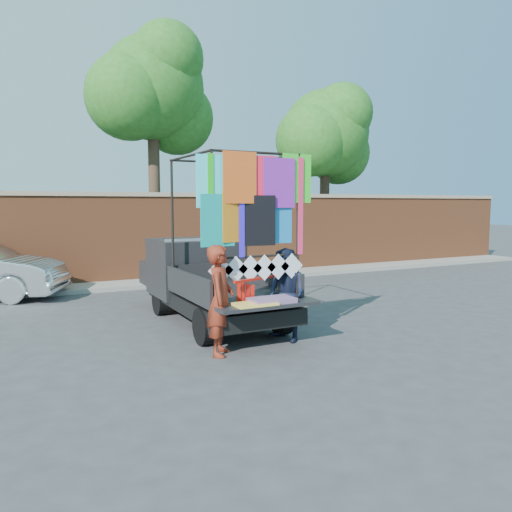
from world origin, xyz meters
name	(u,v)px	position (x,y,z in m)	size (l,w,h in m)	color
ground	(234,341)	(0.00, 0.00, 0.00)	(90.00, 90.00, 0.00)	#38383A
brick_wall	(133,237)	(0.00, 7.00, 1.33)	(30.00, 0.45, 2.61)	#994F2C
curb	(140,284)	(0.00, 6.30, 0.06)	(30.00, 1.20, 0.12)	gray
tree_mid	(154,93)	(1.02, 8.12, 5.70)	(4.20, 3.30, 7.73)	#38281C
tree_right	(327,137)	(7.52, 8.12, 4.75)	(4.20, 3.30, 6.62)	#38281C
pickup_truck	(203,278)	(0.19, 1.94, 0.78)	(1.95, 4.91, 3.09)	black
woman	(220,300)	(-0.49, -0.59, 0.84)	(0.61, 0.40, 1.67)	maroon
man	(286,295)	(0.78, -0.38, 0.78)	(0.75, 0.59, 1.55)	#141B32
streamer_bundle	(250,291)	(0.04, -0.50, 0.92)	(0.88, 0.38, 0.64)	red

